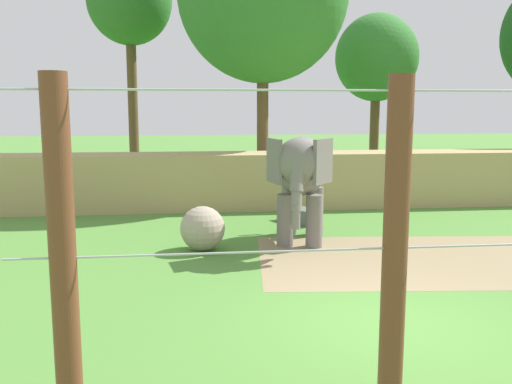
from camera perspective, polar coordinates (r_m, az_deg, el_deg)
ground_plane at (r=9.14m, az=13.57°, el=-13.04°), size 120.00×120.00×0.00m
dirt_patch at (r=12.92m, az=16.13°, el=-6.65°), size 7.33×4.95×0.01m
embankment_wall at (r=18.79m, az=2.74°, el=1.27°), size 36.00×1.80×1.84m
elephant at (r=13.61m, az=4.65°, el=2.05°), size 1.91×3.55×2.69m
enrichment_ball at (r=13.10m, az=-5.53°, el=-3.76°), size 1.06×1.06×1.06m
feed_trough at (r=16.28m, az=4.59°, el=-2.40°), size 1.05×1.48×0.44m
tree_far_left at (r=26.31m, az=-12.90°, el=18.50°), size 3.72×3.72×9.98m
tree_left_of_centre at (r=27.31m, az=12.32°, el=13.28°), size 3.87×3.87×7.70m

